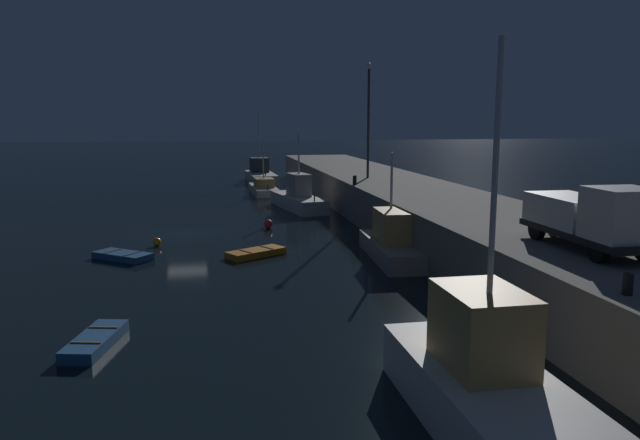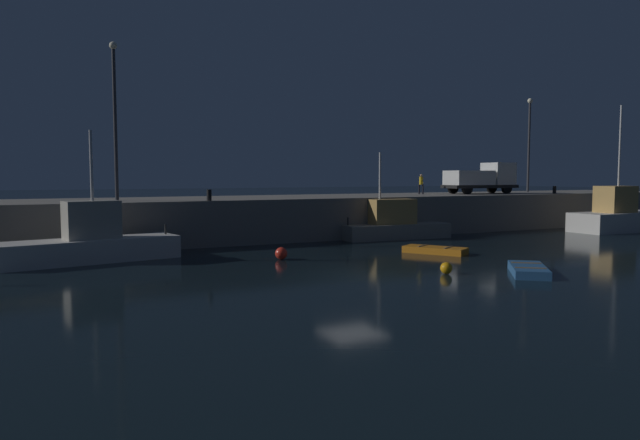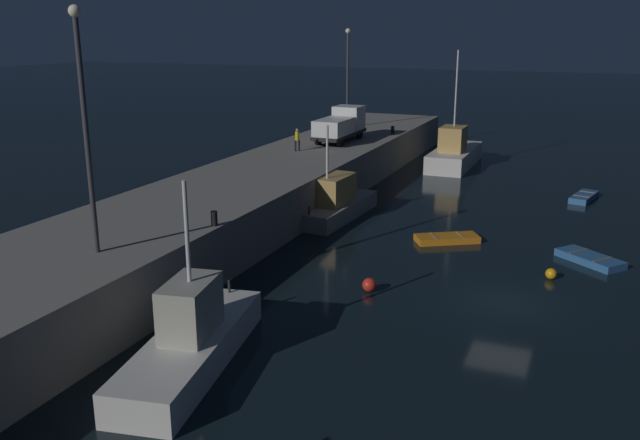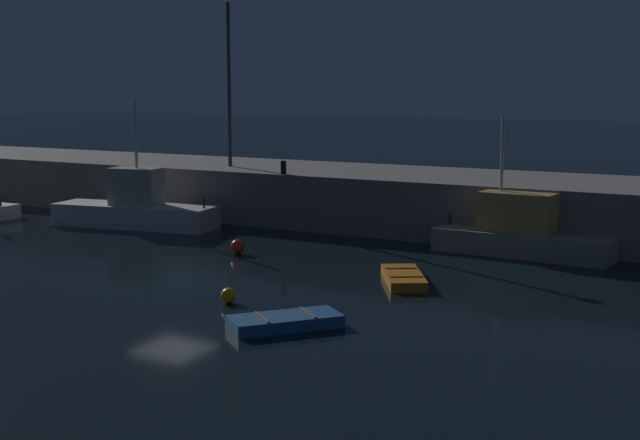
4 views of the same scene
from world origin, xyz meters
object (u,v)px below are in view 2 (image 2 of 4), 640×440
Objects in this scene: fishing_trawler_red at (393,225)px; rowboat_white_mid at (528,270)px; fishing_trawler_green at (90,243)px; lamp_post_west at (115,110)px; bollard_west at (209,195)px; utility_truck at (482,178)px; bollard_central at (554,190)px; dockworker at (421,183)px; dinghy_orange_near at (435,250)px; mooring_buoy_near at (281,253)px; lamp_post_east at (529,138)px; mooring_buoy_mid at (446,268)px; fishing_boat_blue at (623,217)px.

rowboat_white_mid is (-2.67, -14.21, -0.73)m from fishing_trawler_red.
rowboat_white_mid is (16.05, -11.93, -0.72)m from fishing_trawler_green.
lamp_post_west is 13.84× the size of bollard_west.
fishing_trawler_green is 8.95m from lamp_post_west.
lamp_post_west is 27.97m from utility_truck.
fishing_trawler_red is 12.51× the size of bollard_central.
rowboat_white_mid is at bearing -36.62° from fishing_trawler_green.
dinghy_orange_near is at bearing -123.27° from dockworker.
dockworker is (22.71, 2.06, -4.27)m from lamp_post_west.
lamp_post_east is (28.34, 11.60, 7.11)m from mooring_buoy_near.
lamp_post_west is at bearing -175.21° from lamp_post_east.
fishing_trawler_green is at bearing -173.04° from fishing_trawler_red.
utility_truck is 23.17m from bollard_west.
utility_truck is at bearing 19.23° from fishing_trawler_red.
fishing_trawler_red reaches higher than bollard_west.
fishing_trawler_green is 2.47× the size of dinghy_orange_near.
dinghy_orange_near is 2.23× the size of dockworker.
mooring_buoy_near reaches higher than mooring_buoy_mid.
rowboat_white_mid is at bearing -140.47° from bollard_central.
mooring_buoy_near is 19.73m from dockworker.
lamp_post_east is 30.85m from bollard_west.
fishing_trawler_red is 7.52m from dinghy_orange_near.
bollard_central is at bearing 112.05° from fishing_boat_blue.
lamp_post_east reaches higher than bollard_central.
fishing_boat_blue is 36.83m from fishing_trawler_green.
lamp_post_west is (-16.75, 3.04, 6.91)m from fishing_trawler_red.
fishing_trawler_red is at bearing 6.96° from fishing_trawler_green.
bollard_west is at bearing -166.53° from dockworker.
lamp_post_east is 1.31× the size of utility_truck.
utility_truck reaches higher than mooring_buoy_near.
mooring_buoy_mid is 21.52m from dockworker.
bollard_west is 1.09× the size of bollard_central.
lamp_post_west is at bearing 69.72° from fishing_trawler_green.
fishing_boat_blue reaches higher than mooring_buoy_near.
lamp_post_west is at bearing -174.83° from dockworker.
dockworker reaches higher than bollard_central.
dinghy_orange_near is 6.84× the size of mooring_buoy_mid.
fishing_trawler_green reaches higher than utility_truck.
lamp_post_east reaches higher than mooring_buoy_near.
fishing_boat_blue is at bearing 21.43° from mooring_buoy_mid.
bollard_west is (-9.35, 15.00, 2.82)m from rowboat_white_mid.
fishing_trawler_red is 12.21× the size of mooring_buoy_near.
mooring_buoy_mid is at bearing 153.31° from rowboat_white_mid.
rowboat_white_mid is 0.37× the size of lamp_post_west.
rowboat_white_mid is 11.45m from mooring_buoy_near.
mooring_buoy_near is (-28.37, -2.34, -0.75)m from fishing_boat_blue.
fishing_trawler_red reaches higher than mooring_buoy_near.
lamp_post_east is at bearing 12.63° from fishing_trawler_green.
bollard_central is at bearing -24.92° from utility_truck.
fishing_boat_blue reaches higher than bollard_west.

